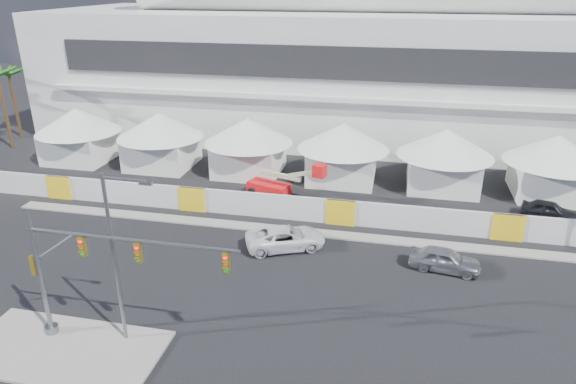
% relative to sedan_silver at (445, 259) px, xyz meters
% --- Properties ---
extents(ground, '(160.00, 160.00, 0.00)m').
position_rel_sedan_silver_xyz_m(ground, '(-13.35, -9.22, -0.76)').
color(ground, black).
rests_on(ground, ground).
extents(median_island, '(10.00, 5.00, 0.15)m').
position_rel_sedan_silver_xyz_m(median_island, '(-19.35, -12.22, -0.69)').
color(median_island, gray).
rests_on(median_island, ground).
extents(far_curb, '(80.00, 1.20, 0.12)m').
position_rel_sedan_silver_xyz_m(far_curb, '(6.65, 3.28, -0.70)').
color(far_curb, gray).
rests_on(far_curb, ground).
extents(stadium, '(80.00, 24.80, 21.98)m').
position_rel_sedan_silver_xyz_m(stadium, '(-4.64, 32.28, 8.69)').
color(stadium, silver).
rests_on(stadium, ground).
extents(tent_row, '(53.40, 8.40, 5.40)m').
position_rel_sedan_silver_xyz_m(tent_row, '(-12.85, 14.78, 2.39)').
color(tent_row, white).
rests_on(tent_row, ground).
extents(hoarding_fence, '(70.00, 0.25, 2.00)m').
position_rel_sedan_silver_xyz_m(hoarding_fence, '(-7.35, 5.28, 0.24)').
color(hoarding_fence, silver).
rests_on(hoarding_fence, ground).
extents(palm_cluster, '(10.60, 10.60, 8.55)m').
position_rel_sedan_silver_xyz_m(palm_cluster, '(-46.81, 20.28, 6.12)').
color(palm_cluster, '#47331E').
rests_on(palm_cluster, ground).
extents(sedan_silver, '(2.38, 4.67, 1.52)m').
position_rel_sedan_silver_xyz_m(sedan_silver, '(0.00, 0.00, 0.00)').
color(sedan_silver, '#9A999D').
rests_on(sedan_silver, ground).
extents(pickup_curb, '(4.59, 6.09, 1.54)m').
position_rel_sedan_silver_xyz_m(pickup_curb, '(-10.66, 0.71, 0.01)').
color(pickup_curb, white).
rests_on(pickup_curb, ground).
extents(lot_car_b, '(2.70, 4.41, 1.40)m').
position_rel_sedan_silver_xyz_m(lot_car_b, '(8.55, 9.76, -0.06)').
color(lot_car_b, black).
rests_on(lot_car_b, ground).
extents(traffic_mast, '(10.97, 0.68, 6.98)m').
position_rel_sedan_silver_xyz_m(traffic_mast, '(-18.31, -11.13, 3.37)').
color(traffic_mast, slate).
rests_on(traffic_mast, median_island).
extents(streetlight_median, '(2.54, 0.25, 9.17)m').
position_rel_sedan_silver_xyz_m(streetlight_median, '(-16.43, -10.71, 4.66)').
color(streetlight_median, slate).
rests_on(streetlight_median, median_island).
extents(boom_lift, '(7.44, 2.69, 3.65)m').
position_rel_sedan_silver_xyz_m(boom_lift, '(-13.42, 9.71, 0.22)').
color(boom_lift, red).
rests_on(boom_lift, ground).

